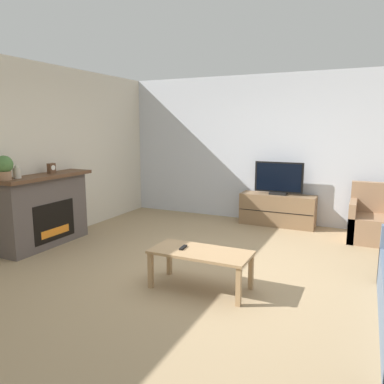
% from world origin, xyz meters
% --- Properties ---
extents(ground_plane, '(24.00, 24.00, 0.00)m').
position_xyz_m(ground_plane, '(0.00, 0.00, 0.00)').
color(ground_plane, '#9E8460').
extents(wall_back, '(12.00, 0.06, 2.70)m').
position_xyz_m(wall_back, '(0.00, 2.82, 1.35)').
color(wall_back, silver).
rests_on(wall_back, ground).
extents(wall_left, '(0.06, 12.00, 2.70)m').
position_xyz_m(wall_left, '(-2.91, 0.00, 1.35)').
color(wall_left, beige).
rests_on(wall_left, ground).
extents(fireplace, '(0.46, 1.52, 1.08)m').
position_xyz_m(fireplace, '(-2.71, -0.08, 0.55)').
color(fireplace, '#564C47').
rests_on(fireplace, ground).
extents(mantel_vase_left, '(0.10, 0.10, 0.18)m').
position_xyz_m(mantel_vase_left, '(-2.69, -0.54, 1.16)').
color(mantel_vase_left, beige).
rests_on(mantel_vase_left, fireplace).
extents(mantel_clock, '(0.08, 0.11, 0.15)m').
position_xyz_m(mantel_clock, '(-2.69, 0.07, 1.15)').
color(mantel_clock, brown).
rests_on(mantel_clock, fireplace).
extents(potted_plant, '(0.23, 0.23, 0.32)m').
position_xyz_m(potted_plant, '(-2.69, -0.73, 1.25)').
color(potted_plant, '#936B4C').
rests_on(potted_plant, fireplace).
extents(tv_stand, '(1.32, 0.41, 0.57)m').
position_xyz_m(tv_stand, '(0.16, 2.55, 0.28)').
color(tv_stand, brown).
rests_on(tv_stand, ground).
extents(tv, '(0.86, 0.18, 0.58)m').
position_xyz_m(tv, '(0.16, 2.55, 0.84)').
color(tv, black).
rests_on(tv, tv_stand).
extents(armchair, '(0.70, 0.76, 0.88)m').
position_xyz_m(armchair, '(1.71, 2.27, 0.29)').
color(armchair, '#937051').
rests_on(armchair, ground).
extents(coffee_table, '(1.09, 0.51, 0.43)m').
position_xyz_m(coffee_table, '(-0.01, -0.50, 0.38)').
color(coffee_table, '#A37F56').
rests_on(coffee_table, ground).
extents(remote, '(0.05, 0.15, 0.02)m').
position_xyz_m(remote, '(-0.22, -0.50, 0.44)').
color(remote, black).
rests_on(remote, coffee_table).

